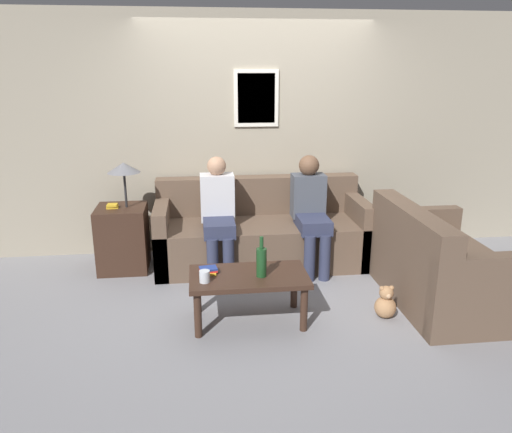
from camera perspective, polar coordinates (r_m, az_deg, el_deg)
name	(u,v)px	position (r m, az deg, el deg)	size (l,w,h in m)	color
ground_plane	(268,280)	(4.97, 1.34, -7.31)	(16.00, 16.00, 0.00)	gray
wall_back	(256,135)	(5.56, -0.02, 9.30)	(9.00, 0.08, 2.60)	#9E937F
couch_main	(261,234)	(5.33, 0.57, -2.00)	(2.20, 0.88, 0.87)	brown
couch_side	(440,269)	(4.72, 20.24, -5.66)	(0.88, 1.42, 0.87)	brown
coffee_table	(249,282)	(4.08, -0.84, -7.47)	(0.96, 0.53, 0.42)	#382319
side_table_with_lamp	(123,234)	(5.30, -14.96, -1.94)	(0.50, 0.50, 1.12)	#382319
wine_bottle	(261,261)	(3.98, 0.63, -5.15)	(0.08, 0.08, 0.34)	#19421E
drinking_glass	(205,276)	(3.93, -5.90, -6.83)	(0.08, 0.08, 0.09)	silver
book_stack	(208,270)	(4.09, -5.47, -6.14)	(0.15, 0.12, 0.05)	gold
person_left	(218,212)	(4.99, -4.35, 0.57)	(0.34, 0.62, 1.17)	#2D334C
person_right	(311,208)	(5.11, 6.27, 0.93)	(0.34, 0.64, 1.16)	#2D334C
teddy_bear	(385,304)	(4.38, 14.58, -9.62)	(0.18, 0.18, 0.29)	#A87A51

